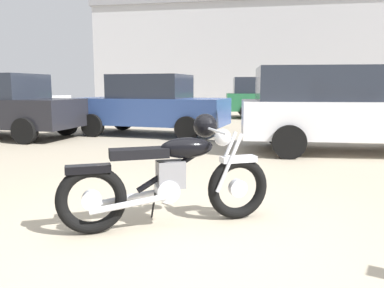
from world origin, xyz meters
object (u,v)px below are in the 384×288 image
vintage_motorcycle (173,175)px  white_estate_far (279,96)px  blue_hatchback_right (1,106)px  red_hatchback_near (151,105)px  pale_sedan_back (4,101)px  silver_sedan_mid (353,107)px

vintage_motorcycle → white_estate_far: (1.75, 13.42, 0.45)m
blue_hatchback_right → red_hatchback_near: bearing=23.3°
pale_sedan_back → white_estate_far: 10.82m
white_estate_far → vintage_motorcycle: bearing=-103.1°
red_hatchback_near → pale_sedan_back: size_ratio=1.02×
white_estate_far → blue_hatchback_right: size_ratio=1.12×
red_hatchback_near → blue_hatchback_right: same height
silver_sedan_mid → pale_sedan_back: bearing=156.3°
vintage_motorcycle → silver_sedan_mid: (2.74, 4.69, 0.45)m
vintage_motorcycle → silver_sedan_mid: silver_sedan_mid is taller
silver_sedan_mid → white_estate_far: same height
pale_sedan_back → silver_sedan_mid: bearing=-25.0°
vintage_motorcycle → pale_sedan_back: (-7.97, 8.67, 0.34)m
vintage_motorcycle → pale_sedan_back: pale_sedan_back is taller
red_hatchback_near → blue_hatchback_right: (-3.73, -1.21, 0.00)m
silver_sedan_mid → vintage_motorcycle: bearing=-123.6°
vintage_motorcycle → white_estate_far: size_ratio=0.40×
silver_sedan_mid → blue_hatchback_right: silver_sedan_mid is taller
pale_sedan_back → blue_hatchback_right: bearing=-59.9°
white_estate_far → blue_hatchback_right: (-7.59, -7.82, -0.10)m
vintage_motorcycle → blue_hatchback_right: size_ratio=0.44×
pale_sedan_back → red_hatchback_near: bearing=-22.2°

